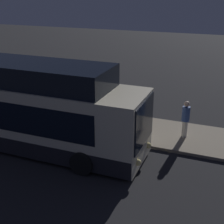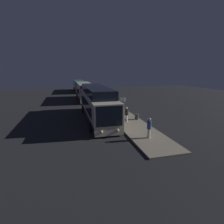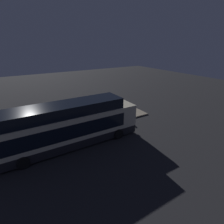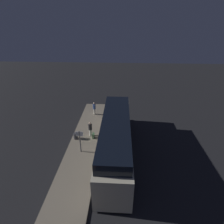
# 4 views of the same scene
# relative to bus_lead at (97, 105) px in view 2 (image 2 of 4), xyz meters

# --- Properties ---
(ground) EXTENTS (80.00, 80.00, 0.00)m
(ground) POSITION_rel_bus_lead_xyz_m (0.52, -0.02, -1.67)
(ground) COLOR #232326
(platform) EXTENTS (20.00, 3.13, 0.13)m
(platform) POSITION_rel_bus_lead_xyz_m (0.52, 3.14, -1.61)
(platform) COLOR gray
(platform) RESTS_ON ground
(bus_lead) EXTENTS (12.39, 2.86, 3.75)m
(bus_lead) POSITION_rel_bus_lead_xyz_m (0.00, 0.00, 0.00)
(bus_lead) COLOR beige
(bus_lead) RESTS_ON ground
(bus_second) EXTENTS (10.53, 2.86, 3.21)m
(bus_second) POSITION_rel_bus_lead_xyz_m (-14.20, -0.00, -0.07)
(bus_second) COLOR silver
(bus_second) RESTS_ON ground
(bus_third) EXTENTS (11.88, 2.83, 2.88)m
(bus_third) POSITION_rel_bus_lead_xyz_m (-28.71, -0.00, -0.25)
(bus_third) COLOR #2D704C
(bus_third) RESTS_ON ground
(passenger_boarding) EXTENTS (0.46, 0.46, 1.72)m
(passenger_boarding) POSITION_rel_bus_lead_xyz_m (7.32, 3.06, -0.60)
(passenger_boarding) COLOR silver
(passenger_boarding) RESTS_ON platform
(passenger_waiting) EXTENTS (0.46, 0.46, 1.64)m
(passenger_waiting) POSITION_rel_bus_lead_xyz_m (2.48, 2.79, -0.66)
(passenger_waiting) COLOR silver
(passenger_waiting) RESTS_ON platform
(suitcase) EXTENTS (0.42, 0.20, 0.81)m
(suitcase) POSITION_rel_bus_lead_xyz_m (2.02, 2.41, -1.25)
(suitcase) COLOR #598C59
(suitcase) RESTS_ON platform
(sign_post) EXTENTS (0.10, 0.67, 2.28)m
(sign_post) POSITION_rel_bus_lead_xyz_m (-0.18, 3.27, -0.10)
(sign_post) COLOR #4C4C51
(sign_post) RESTS_ON platform
(trash_bin) EXTENTS (0.44, 0.44, 0.65)m
(trash_bin) POSITION_rel_bus_lead_xyz_m (1.83, 4.25, -1.21)
(trash_bin) COLOR #3F3F44
(trash_bin) RESTS_ON platform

